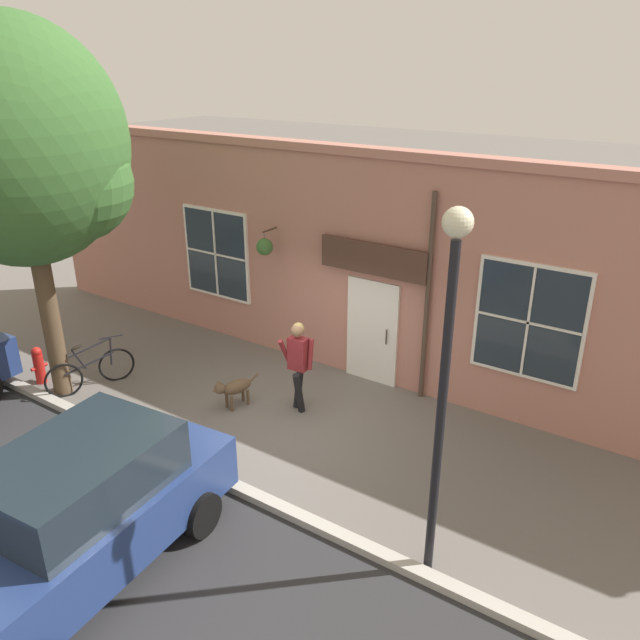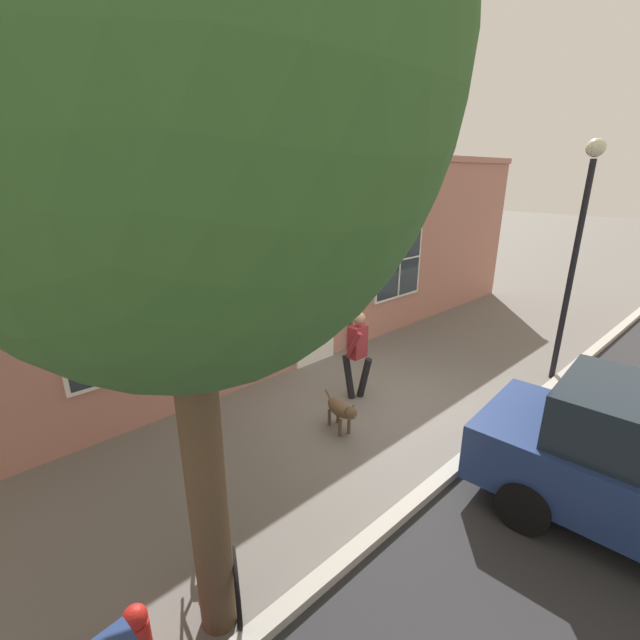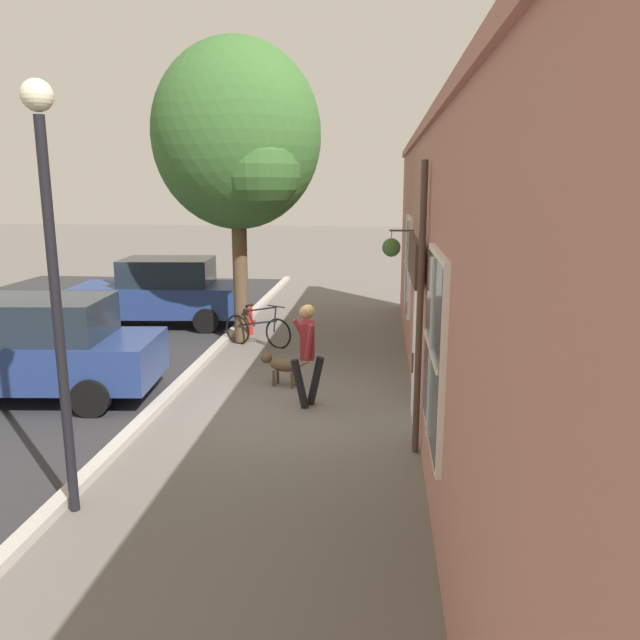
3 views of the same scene
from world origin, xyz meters
TOP-DOWN VIEW (x-y plane):
  - ground_plane at (0.00, 0.00)m, footprint 90.00×90.00m
  - storefront_facade at (-2.34, -0.00)m, footprint 0.95×18.00m
  - pedestrian_walking at (-0.43, -0.12)m, footprint 0.55×0.55m
  - dog_on_leash at (0.18, -1.15)m, footprint 0.98×0.43m
  - street_tree_by_curb at (1.53, -4.18)m, footprint 3.71×3.34m
  - leaning_bicycle at (1.16, -3.94)m, footprint 1.64×0.65m
  - parked_car_nearest_curb at (4.02, -5.79)m, footprint 4.44×2.22m
  - parked_car_mid_block at (4.27, -0.07)m, footprint 4.44×2.22m
  - street_lamp at (1.80, 3.50)m, footprint 0.32×0.32m
  - fire_hydrant at (1.60, -4.97)m, footprint 0.34×0.20m

SIDE VIEW (x-z plane):
  - ground_plane at x=0.00m, z-range 0.00..0.00m
  - leaning_bicycle at x=1.16m, z-range -0.12..0.88m
  - fire_hydrant at x=1.60m, z-range 0.01..0.78m
  - dog_on_leash at x=0.18m, z-range 0.09..0.72m
  - parked_car_nearest_curb at x=4.02m, z-range 0.00..1.75m
  - parked_car_mid_block at x=4.27m, z-range 0.00..1.75m
  - pedestrian_walking at x=-0.43m, z-range 0.18..1.90m
  - storefront_facade at x=-2.34m, z-range 0.01..4.52m
  - street_lamp at x=1.80m, z-range 0.73..5.36m
  - street_tree_by_curb at x=1.53m, z-range 1.20..7.90m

